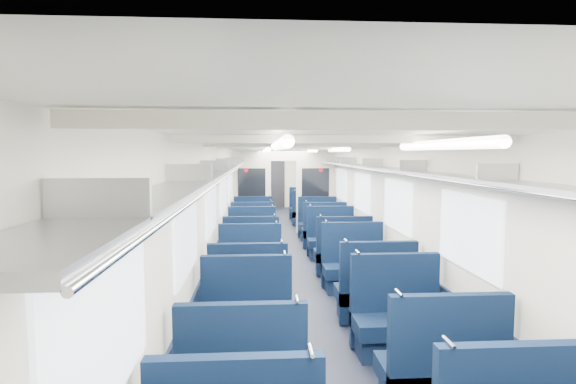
{
  "coord_description": "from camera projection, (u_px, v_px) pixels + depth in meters",
  "views": [
    {
      "loc": [
        -0.69,
        -9.52,
        2.2
      ],
      "look_at": [
        0.06,
        2.0,
        1.22
      ],
      "focal_mm": 28.34,
      "sensor_mm": 36.0,
      "label": 1
    }
  ],
  "objects": [
    {
      "name": "seat_8",
      "position": [
        248.0,
        298.0,
        5.85
      ],
      "size": [
        1.0,
        0.55,
        1.12
      ],
      "color": "#0B1C38",
      "rests_on": "floor"
    },
    {
      "name": "seat_19",
      "position": [
        318.0,
        226.0,
        11.67
      ],
      "size": [
        1.0,
        0.55,
        1.12
      ],
      "color": "#0B1C38",
      "rests_on": "floor"
    },
    {
      "name": "wall_far",
      "position": [
        275.0,
        179.0,
        18.55
      ],
      "size": [
        2.8,
        0.02,
        2.35
      ],
      "primitive_type": "cube",
      "color": "beige",
      "rests_on": "floor"
    },
    {
      "name": "seat_11",
      "position": [
        354.0,
        269.0,
        7.31
      ],
      "size": [
        1.0,
        0.55,
        1.12
      ],
      "color": "#0B1C38",
      "rests_on": "floor"
    },
    {
      "name": "seat_13",
      "position": [
        343.0,
        256.0,
        8.26
      ],
      "size": [
        1.0,
        0.55,
        1.12
      ],
      "color": "#0B1C38",
      "rests_on": "floor"
    },
    {
      "name": "seat_9",
      "position": [
        375.0,
        295.0,
        5.96
      ],
      "size": [
        1.0,
        0.55,
        1.12
      ],
      "color": "#0B1C38",
      "rests_on": "floor"
    },
    {
      "name": "seat_16",
      "position": [
        253.0,
        233.0,
        10.64
      ],
      "size": [
        1.0,
        0.55,
        1.12
      ],
      "color": "#0B1C38",
      "rests_on": "floor"
    },
    {
      "name": "wall_left",
      "position": [
        225.0,
        203.0,
        9.51
      ],
      "size": [
        0.02,
        18.0,
        2.35
      ],
      "primitive_type": "cube",
      "color": "beige",
      "rests_on": "floor"
    },
    {
      "name": "ceiling",
      "position": [
        291.0,
        146.0,
        9.5
      ],
      "size": [
        2.8,
        18.0,
        0.01
      ],
      "primitive_type": "cube",
      "color": "white",
      "rests_on": "wall_left"
    },
    {
      "name": "seat_18",
      "position": [
        253.0,
        225.0,
        11.75
      ],
      "size": [
        1.0,
        0.55,
        1.12
      ],
      "color": "#0B1C38",
      "rests_on": "floor"
    },
    {
      "name": "seat_6",
      "position": [
        247.0,
        326.0,
        4.91
      ],
      "size": [
        1.0,
        0.55,
        1.12
      ],
      "color": "#0B1C38",
      "rests_on": "floor"
    },
    {
      "name": "dado_left",
      "position": [
        226.0,
        241.0,
        9.58
      ],
      "size": [
        0.03,
        17.9,
        0.7
      ],
      "primitive_type": "cube",
      "color": "black",
      "rests_on": "floor"
    },
    {
      "name": "end_door",
      "position": [
        275.0,
        183.0,
        18.51
      ],
      "size": [
        0.75,
        0.06,
        2.0
      ],
      "primitive_type": "cube",
      "color": "black",
      "rests_on": "floor"
    },
    {
      "name": "dado_right",
      "position": [
        355.0,
        240.0,
        9.76
      ],
      "size": [
        0.03,
        17.9,
        0.7
      ],
      "primitive_type": "cube",
      "color": "black",
      "rests_on": "floor"
    },
    {
      "name": "seat_5",
      "position": [
        442.0,
        376.0,
        3.8
      ],
      "size": [
        1.0,
        0.55,
        1.12
      ],
      "color": "#0B1C38",
      "rests_on": "floor"
    },
    {
      "name": "seat_10",
      "position": [
        250.0,
        272.0,
        7.15
      ],
      "size": [
        1.0,
        0.55,
        1.12
      ],
      "color": "#0B1C38",
      "rests_on": "floor"
    },
    {
      "name": "windows",
      "position": [
        293.0,
        192.0,
        9.13
      ],
      "size": [
        2.78,
        15.6,
        0.75
      ],
      "color": "white",
      "rests_on": "wall_left"
    },
    {
      "name": "wall_right",
      "position": [
        357.0,
        202.0,
        9.69
      ],
      "size": [
        0.02,
        18.0,
        2.35
      ],
      "primitive_type": "cube",
      "color": "beige",
      "rests_on": "floor"
    },
    {
      "name": "seat_23",
      "position": [
        305.0,
        210.0,
        14.98
      ],
      "size": [
        1.0,
        0.55,
        1.12
      ],
      "color": "#0B1C38",
      "rests_on": "floor"
    },
    {
      "name": "seat_14",
      "position": [
        252.0,
        243.0,
        9.47
      ],
      "size": [
        1.0,
        0.55,
        1.12
      ],
      "color": "#0B1C38",
      "rests_on": "floor"
    },
    {
      "name": "seat_15",
      "position": [
        331.0,
        242.0,
        9.56
      ],
      "size": [
        1.0,
        0.55,
        1.12
      ],
      "color": "#0B1C38",
      "rests_on": "floor"
    },
    {
      "name": "seat_21",
      "position": [
        308.0,
        214.0,
        13.94
      ],
      "size": [
        1.0,
        0.55,
        1.12
      ],
      "color": "#0B1C38",
      "rests_on": "floor"
    },
    {
      "name": "seat_7",
      "position": [
        398.0,
        323.0,
        5.0
      ],
      "size": [
        1.0,
        0.55,
        1.12
      ],
      "color": "#0B1C38",
      "rests_on": "floor"
    },
    {
      "name": "seat_22",
      "position": [
        254.0,
        210.0,
        14.98
      ],
      "size": [
        1.0,
        0.55,
        1.12
      ],
      "color": "#0B1C38",
      "rests_on": "floor"
    },
    {
      "name": "luggage_rack_right",
      "position": [
        348.0,
        164.0,
        9.61
      ],
      "size": [
        0.36,
        17.4,
        0.18
      ],
      "color": "#B2B5BA",
      "rests_on": "wall_right"
    },
    {
      "name": "luggage_rack_left",
      "position": [
        233.0,
        164.0,
        9.46
      ],
      "size": [
        0.36,
        17.4,
        0.18
      ],
      "color": "#B2B5BA",
      "rests_on": "wall_left"
    },
    {
      "name": "floor",
      "position": [
        291.0,
        257.0,
        9.7
      ],
      "size": [
        2.8,
        18.0,
        0.01
      ],
      "primitive_type": "cube",
      "color": "black",
      "rests_on": "ground"
    },
    {
      "name": "seat_17",
      "position": [
        324.0,
        233.0,
        10.6
      ],
      "size": [
        1.0,
        0.55,
        1.12
      ],
      "color": "#0B1C38",
      "rests_on": "floor"
    },
    {
      "name": "seat_12",
      "position": [
        251.0,
        256.0,
        8.26
      ],
      "size": [
        1.0,
        0.55,
        1.12
      ],
      "color": "#0B1C38",
      "rests_on": "floor"
    },
    {
      "name": "ceiling_fittings",
      "position": [
        292.0,
        149.0,
        9.25
      ],
      "size": [
        2.7,
        16.06,
        0.11
      ],
      "color": "silver",
      "rests_on": "ceiling"
    },
    {
      "name": "bulkhead",
      "position": [
        284.0,
        189.0,
        12.48
      ],
      "size": [
        2.8,
        0.1,
        2.35
      ],
      "color": "silver",
      "rests_on": "floor"
    },
    {
      "name": "seat_20",
      "position": [
        254.0,
        215.0,
        13.75
      ],
      "size": [
        1.0,
        0.55,
        1.12
      ],
      "color": "#0B1C38",
      "rests_on": "floor"
    }
  ]
}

